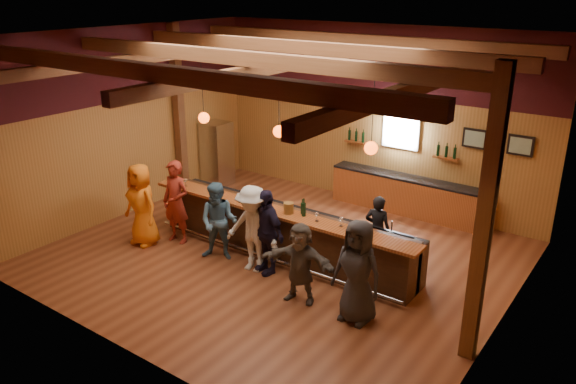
# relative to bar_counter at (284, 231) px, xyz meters

# --- Properties ---
(room) EXTENTS (9.04, 9.00, 4.52)m
(room) POSITION_rel_bar_counter_xyz_m (-0.02, -0.09, 2.69)
(room) COLOR brown
(room) RESTS_ON ground
(bar_counter) EXTENTS (6.30, 1.07, 1.11)m
(bar_counter) POSITION_rel_bar_counter_xyz_m (0.00, 0.00, 0.00)
(bar_counter) COLOR black
(bar_counter) RESTS_ON ground
(back_bar_cabinet) EXTENTS (4.00, 0.52, 0.95)m
(back_bar_cabinet) POSITION_rel_bar_counter_xyz_m (1.18, 3.57, -0.05)
(back_bar_cabinet) COLOR brown
(back_bar_cabinet) RESTS_ON ground
(window) EXTENTS (0.95, 0.09, 0.95)m
(window) POSITION_rel_bar_counter_xyz_m (0.78, 3.80, 1.53)
(window) COLOR silver
(window) RESTS_ON room
(framed_pictures) EXTENTS (5.35, 0.05, 0.45)m
(framed_pictures) POSITION_rel_bar_counter_xyz_m (1.65, 3.79, 1.58)
(framed_pictures) COLOR black
(framed_pictures) RESTS_ON room
(wine_shelves) EXTENTS (3.00, 0.18, 0.30)m
(wine_shelves) POSITION_rel_bar_counter_xyz_m (0.78, 3.73, 1.10)
(wine_shelves) COLOR brown
(wine_shelves) RESTS_ON room
(pendant_lights) EXTENTS (4.24, 0.24, 1.37)m
(pendant_lights) POSITION_rel_bar_counter_xyz_m (-0.02, -0.15, 2.19)
(pendant_lights) COLOR black
(pendant_lights) RESTS_ON room
(stainless_fridge) EXTENTS (0.70, 0.70, 1.80)m
(stainless_fridge) POSITION_rel_bar_counter_xyz_m (-4.12, 2.45, 0.38)
(stainless_fridge) COLOR silver
(stainless_fridge) RESTS_ON ground
(customer_orange) EXTENTS (0.92, 0.63, 1.83)m
(customer_orange) POSITION_rel_bar_counter_xyz_m (-2.82, -1.38, 0.39)
(customer_orange) COLOR orange
(customer_orange) RESTS_ON ground
(customer_redvest) EXTENTS (0.70, 0.49, 1.85)m
(customer_redvest) POSITION_rel_bar_counter_xyz_m (-2.29, -0.87, 0.41)
(customer_redvest) COLOR maroon
(customer_redvest) RESTS_ON ground
(customer_denim) EXTENTS (0.99, 0.90, 1.66)m
(customer_denim) POSITION_rel_bar_counter_xyz_m (-0.97, -0.95, 0.31)
(customer_denim) COLOR #436986
(customer_denim) RESTS_ON ground
(customer_white) EXTENTS (1.22, 0.78, 1.78)m
(customer_white) POSITION_rel_bar_counter_xyz_m (-0.10, -0.94, 0.37)
(customer_white) COLOR silver
(customer_white) RESTS_ON ground
(customer_navy) EXTENTS (1.10, 0.71, 1.74)m
(customer_navy) POSITION_rel_bar_counter_xyz_m (0.17, -0.83, 0.35)
(customer_navy) COLOR black
(customer_navy) RESTS_ON ground
(customer_brown) EXTENTS (1.46, 0.70, 1.51)m
(customer_brown) POSITION_rel_bar_counter_xyz_m (1.31, -1.34, 0.23)
(customer_brown) COLOR #504840
(customer_brown) RESTS_ON ground
(customer_dark) EXTENTS (0.91, 0.61, 1.83)m
(customer_dark) POSITION_rel_bar_counter_xyz_m (2.44, -1.30, 0.39)
(customer_dark) COLOR #272629
(customer_dark) RESTS_ON ground
(bartender) EXTENTS (0.58, 0.42, 1.46)m
(bartender) POSITION_rel_bar_counter_xyz_m (1.76, 0.77, 0.21)
(bartender) COLOR black
(bartender) RESTS_ON ground
(ice_bucket) EXTENTS (0.20, 0.20, 0.22)m
(ice_bucket) POSITION_rel_bar_counter_xyz_m (0.32, -0.29, 0.70)
(ice_bucket) COLOR brown
(ice_bucket) RESTS_ON bar_counter
(bottle_a) EXTENTS (0.07, 0.07, 0.31)m
(bottle_a) POSITION_rel_bar_counter_xyz_m (0.56, -0.17, 0.71)
(bottle_a) COLOR black
(bottle_a) RESTS_ON bar_counter
(bottle_b) EXTENTS (0.08, 0.08, 0.37)m
(bottle_b) POSITION_rel_bar_counter_xyz_m (0.64, -0.24, 0.73)
(bottle_b) COLOR black
(bottle_b) RESTS_ON bar_counter
(glass_a) EXTENTS (0.08, 0.08, 0.18)m
(glass_a) POSITION_rel_bar_counter_xyz_m (-2.47, -0.37, 0.72)
(glass_a) COLOR silver
(glass_a) RESTS_ON bar_counter
(glass_b) EXTENTS (0.08, 0.08, 0.17)m
(glass_b) POSITION_rel_bar_counter_xyz_m (-1.77, -0.28, 0.71)
(glass_b) COLOR silver
(glass_b) RESTS_ON bar_counter
(glass_c) EXTENTS (0.08, 0.08, 0.17)m
(glass_c) POSITION_rel_bar_counter_xyz_m (-1.63, -0.37, 0.71)
(glass_c) COLOR silver
(glass_c) RESTS_ON bar_counter
(glass_d) EXTENTS (0.08, 0.08, 0.19)m
(glass_d) POSITION_rel_bar_counter_xyz_m (-0.80, -0.30, 0.72)
(glass_d) COLOR silver
(glass_d) RESTS_ON bar_counter
(glass_e) EXTENTS (0.09, 0.09, 0.19)m
(glass_e) POSITION_rel_bar_counter_xyz_m (-0.21, -0.38, 0.73)
(glass_e) COLOR silver
(glass_e) RESTS_ON bar_counter
(glass_f) EXTENTS (0.08, 0.08, 0.18)m
(glass_f) POSITION_rel_bar_counter_xyz_m (0.99, -0.30, 0.72)
(glass_f) COLOR silver
(glass_f) RESTS_ON bar_counter
(glass_g) EXTENTS (0.08, 0.08, 0.18)m
(glass_g) POSITION_rel_bar_counter_xyz_m (1.48, -0.23, 0.72)
(glass_g) COLOR silver
(glass_g) RESTS_ON bar_counter
(glass_h) EXTENTS (0.08, 0.08, 0.18)m
(glass_h) POSITION_rel_bar_counter_xyz_m (1.92, -0.28, 0.72)
(glass_h) COLOR silver
(glass_h) RESTS_ON bar_counter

